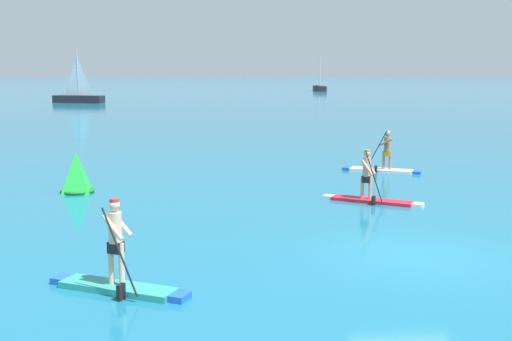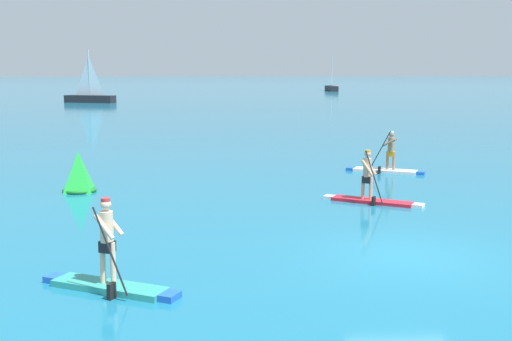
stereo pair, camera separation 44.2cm
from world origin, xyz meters
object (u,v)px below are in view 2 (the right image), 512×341
(paddleboarder_far_right, at_px, (386,164))
(sailboat_left_horizon, at_px, (90,96))
(paddleboarder_near_left, at_px, (109,271))
(race_marker_buoy, at_px, (79,174))
(sailboat_right_horizon, at_px, (331,86))
(paddleboarder_mid_center, at_px, (371,191))

(paddleboarder_far_right, distance_m, sailboat_left_horizon, 54.60)
(paddleboarder_near_left, xyz_separation_m, paddleboarder_far_right, (8.85, 13.66, -0.07))
(paddleboarder_near_left, relative_size, race_marker_buoy, 2.03)
(paddleboarder_near_left, distance_m, sailboat_right_horizon, 96.84)
(paddleboarder_near_left, height_order, sailboat_right_horizon, sailboat_right_horizon)
(paddleboarder_far_right, height_order, sailboat_left_horizon, sailboat_left_horizon)
(sailboat_left_horizon, bearing_deg, paddleboarder_mid_center, 128.89)
(paddleboarder_near_left, height_order, race_marker_buoy, paddleboarder_near_left)
(race_marker_buoy, height_order, sailboat_left_horizon, sailboat_left_horizon)
(race_marker_buoy, distance_m, sailboat_right_horizon, 87.58)
(paddleboarder_mid_center, bearing_deg, sailboat_right_horizon, 111.41)
(sailboat_left_horizon, bearing_deg, sailboat_right_horizon, -117.17)
(paddleboarder_far_right, relative_size, sailboat_right_horizon, 0.53)
(paddleboarder_far_right, xyz_separation_m, sailboat_left_horizon, (-21.51, 50.18, 0.43))
(paddleboarder_near_left, relative_size, paddleboarder_far_right, 0.94)
(paddleboarder_mid_center, distance_m, paddleboarder_far_right, 6.16)
(paddleboarder_far_right, relative_size, sailboat_left_horizon, 0.50)
(sailboat_right_horizon, bearing_deg, sailboat_left_horizon, -48.51)
(paddleboarder_far_right, height_order, sailboat_right_horizon, sailboat_right_horizon)
(paddleboarder_mid_center, xyz_separation_m, sailboat_right_horizon, (13.32, 86.89, 0.40))
(sailboat_left_horizon, relative_size, sailboat_right_horizon, 1.06)
(paddleboarder_far_right, xyz_separation_m, sailboat_right_horizon, (11.36, 81.04, 0.45))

